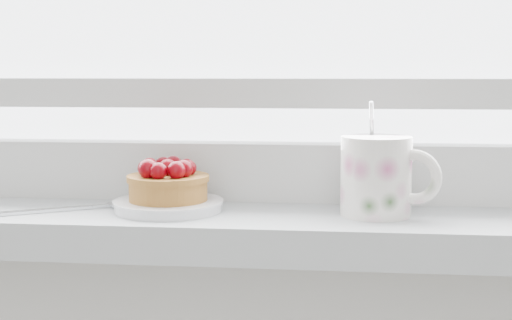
# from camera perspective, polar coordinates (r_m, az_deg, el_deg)

# --- Properties ---
(saucer) EXTENTS (0.12, 0.12, 0.01)m
(saucer) POSITION_cam_1_polar(r_m,az_deg,el_deg) (0.81, -7.02, -3.63)
(saucer) COLOR white
(saucer) RESTS_ON windowsill
(raspberry_tart) EXTENTS (0.09, 0.09, 0.05)m
(raspberry_tart) POSITION_cam_1_polar(r_m,az_deg,el_deg) (0.81, -7.07, -1.72)
(raspberry_tart) COLOR brown
(raspberry_tart) RESTS_ON saucer
(floral_mug) EXTENTS (0.12, 0.10, 0.12)m
(floral_mug) POSITION_cam_1_polar(r_m,az_deg,el_deg) (0.78, 9.78, -1.15)
(floral_mug) COLOR white
(floral_mug) RESTS_ON windowsill
(fork) EXTENTS (0.19, 0.13, 0.00)m
(fork) POSITION_cam_1_polar(r_m,az_deg,el_deg) (0.84, -14.28, -3.74)
(fork) COLOR silver
(fork) RESTS_ON windowsill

